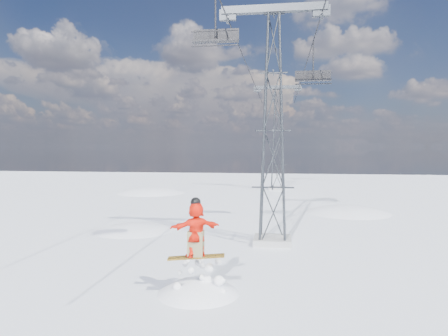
{
  "coord_description": "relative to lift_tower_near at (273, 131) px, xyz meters",
  "views": [
    {
      "loc": [
        1.15,
        -11.39,
        4.7
      ],
      "look_at": [
        -1.13,
        4.77,
        3.85
      ],
      "focal_mm": 32.0,
      "sensor_mm": 36.0,
      "label": 1
    }
  ],
  "objects": [
    {
      "name": "lift_chair_mid",
      "position": [
        2.2,
        4.54,
        3.34
      ],
      "size": [
        2.06,
        0.59,
        2.55
      ],
      "color": "black",
      "rests_on": "ground"
    },
    {
      "name": "ground",
      "position": [
        -0.8,
        -8.0,
        -5.47
      ],
      "size": [
        120.0,
        120.0,
        0.0
      ],
      "primitive_type": "plane",
      "color": "white",
      "rests_on": "ground"
    },
    {
      "name": "lift_tower_far",
      "position": [
        0.0,
        25.0,
        0.0
      ],
      "size": [
        5.2,
        1.8,
        11.43
      ],
      "color": "#999999",
      "rests_on": "ground"
    },
    {
      "name": "lift_tower_near",
      "position": [
        0.0,
        0.0,
        0.0
      ],
      "size": [
        5.2,
        1.8,
        11.43
      ],
      "color": "#999999",
      "rests_on": "ground"
    },
    {
      "name": "haul_cables",
      "position": [
        0.0,
        11.5,
        5.38
      ],
      "size": [
        4.46,
        51.0,
        0.06
      ],
      "color": "black",
      "rests_on": "ground"
    },
    {
      "name": "snow_terrain",
      "position": [
        -5.57,
        13.24,
        -15.06
      ],
      "size": [
        39.0,
        37.0,
        22.0
      ],
      "color": "white",
      "rests_on": "ground"
    },
    {
      "name": "lift_chair_near",
      "position": [
        -2.2,
        -3.67,
        3.58
      ],
      "size": [
        1.82,
        0.52,
        2.25
      ],
      "color": "black",
      "rests_on": "ground"
    }
  ]
}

